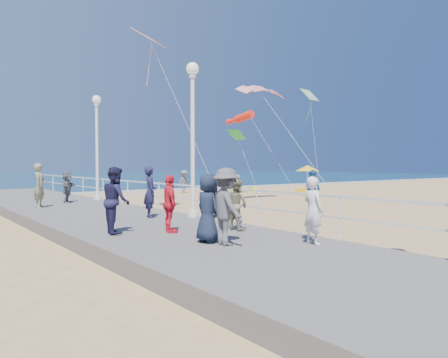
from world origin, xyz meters
TOP-DOWN VIEW (x-y plane):
  - ground at (0.00, 0.00)m, footprint 160.00×160.00m
  - ocean at (0.00, 65.00)m, footprint 160.00×90.00m
  - surf_line at (0.00, 20.50)m, footprint 160.00×1.20m
  - boardwalk at (-7.50, 0.00)m, footprint 5.00×44.00m
  - railing at (-5.05, 0.00)m, footprint 0.05×42.00m
  - lamp_post_mid at (-5.35, 0.00)m, footprint 0.44×0.44m
  - lamp_post_far at (-5.35, 9.00)m, footprint 0.44×0.44m
  - woman_holding_toddler at (-5.92, -5.96)m, footprint 0.44×0.61m
  - toddler_held at (-5.77, -5.81)m, footprint 0.37×0.45m
  - spectator_0 at (-6.62, 0.74)m, footprint 0.59×0.74m
  - spectator_1 at (-5.99, -3.23)m, footprint 0.60×0.73m
  - spectator_2 at (-7.58, -4.86)m, footprint 0.76×1.19m
  - spectator_3 at (-7.73, -2.56)m, footprint 0.62×0.98m
  - spectator_4 at (-7.72, -4.34)m, footprint 0.51×0.79m
  - spectator_5 at (-7.07, 8.33)m, footprint 1.11×1.40m
  - spectator_6 at (-8.76, 6.51)m, footprint 0.75×0.81m
  - spectator_7 at (-8.92, -1.79)m, footprint 0.84×0.98m
  - beach_walker_a at (4.05, 15.79)m, footprint 1.27×0.95m
  - beach_walker_b at (11.31, 18.65)m, footprint 0.94×0.73m
  - beach_walker_c at (4.53, 9.89)m, footprint 0.83×0.88m
  - box_kite at (-1.75, 4.08)m, footprint 0.89×0.89m
  - beach_umbrella at (11.72, 10.27)m, footprint 1.90×1.90m
  - beach_chair_left at (10.97, 10.16)m, footprint 0.55×0.55m
  - beach_chair_right at (8.80, 13.16)m, footprint 0.55×0.55m
  - kite_parafoil at (3.71, 6.63)m, footprint 3.31×0.94m
  - kite_windsock at (6.48, 11.56)m, footprint 1.00×2.62m
  - kite_diamond_multi at (12.13, 10.46)m, footprint 1.43×1.12m
  - kite_diamond_green at (7.19, 13.34)m, footprint 1.05×1.26m
  - kite_diamond_redwhite at (-4.51, 4.85)m, footprint 1.75×1.71m

SIDE VIEW (x-z plane):
  - ground at x=0.00m, z-range 0.00..0.00m
  - ocean at x=0.00m, z-range -0.01..0.04m
  - surf_line at x=0.00m, z-range 0.01..0.05m
  - boardwalk at x=-7.50m, z-range 0.00..0.40m
  - beach_chair_left at x=10.97m, z-range 0.00..0.40m
  - beach_chair_right at x=8.80m, z-range 0.00..0.40m
  - box_kite at x=-1.75m, z-range -0.07..0.67m
  - beach_walker_b at x=11.31m, z-range 0.00..1.49m
  - beach_walker_c at x=4.53m, z-range 0.00..1.52m
  - beach_walker_a at x=4.05m, z-range 0.00..1.76m
  - spectator_1 at x=-5.99m, z-range 0.40..1.81m
  - spectator_5 at x=-7.07m, z-range 0.40..1.89m
  - spectator_3 at x=-7.73m, z-range 0.40..1.95m
  - woman_holding_toddler at x=-5.92m, z-range 0.40..1.95m
  - spectator_4 at x=-7.72m, z-range 0.40..2.01m
  - railing at x=-5.05m, z-range 0.98..1.53m
  - spectator_2 at x=-7.58m, z-range 0.40..2.15m
  - spectator_0 at x=-6.62m, z-range 0.40..2.16m
  - spectator_7 at x=-8.92m, z-range 0.40..2.17m
  - spectator_6 at x=-8.76m, z-range 0.40..2.26m
  - toddler_held at x=-5.77m, z-range 1.25..2.10m
  - beach_umbrella at x=11.72m, z-range 0.84..2.98m
  - lamp_post_mid at x=-5.35m, z-range 1.00..6.32m
  - lamp_post_far at x=-5.35m, z-range 1.00..6.32m
  - kite_diamond_green at x=7.19m, z-range 4.09..4.84m
  - kite_windsock at x=6.48m, z-range 5.08..6.15m
  - kite_parafoil at x=3.71m, z-range 6.35..7.01m
  - kite_diamond_multi at x=12.13m, z-range 7.10..8.04m
  - kite_diamond_redwhite at x=-4.51m, z-range 7.45..8.13m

